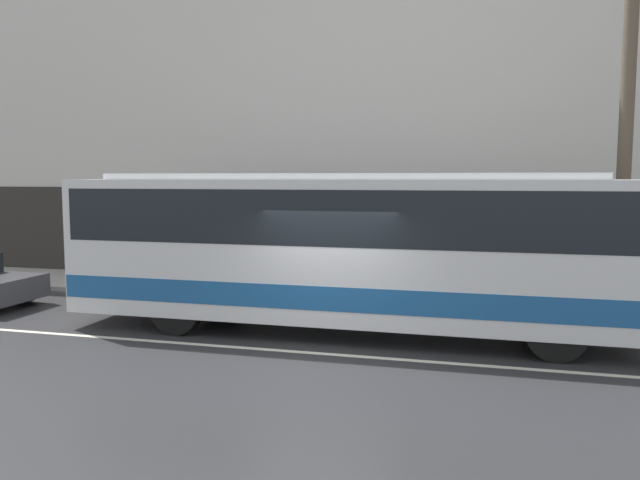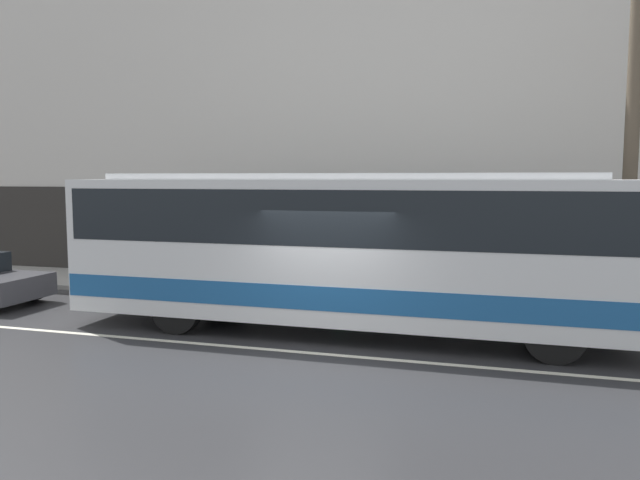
{
  "view_description": "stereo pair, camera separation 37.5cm",
  "coord_description": "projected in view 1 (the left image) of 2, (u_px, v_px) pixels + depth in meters",
  "views": [
    {
      "loc": [
        2.72,
        -10.38,
        3.1
      ],
      "look_at": [
        -0.5,
        1.73,
        1.84
      ],
      "focal_mm": 35.0,
      "sensor_mm": 36.0,
      "label": 1
    },
    {
      "loc": [
        3.08,
        -10.28,
        3.1
      ],
      "look_at": [
        -0.5,
        1.73,
        1.84
      ],
      "focal_mm": 35.0,
      "sensor_mm": 36.0,
      "label": 2
    }
  ],
  "objects": [
    {
      "name": "transit_bus",
      "position": [
        344.0,
        243.0,
        12.47
      ],
      "size": [
        11.08,
        2.61,
        3.18
      ],
      "color": "white",
      "rests_on": "ground_plane"
    },
    {
      "name": "pedestrian_waiting",
      "position": [
        337.0,
        259.0,
        16.96
      ],
      "size": [
        0.36,
        0.36,
        1.66
      ],
      "color": "#1E5933",
      "rests_on": "sidewalk"
    },
    {
      "name": "building_facade",
      "position": [
        387.0,
        84.0,
        17.17
      ],
      "size": [
        60.0,
        0.35,
        11.73
      ],
      "color": "silver",
      "rests_on": "ground_plane"
    },
    {
      "name": "sidewalk",
      "position": [
        375.0,
        295.0,
        16.21
      ],
      "size": [
        60.0,
        2.88,
        0.12
      ],
      "color": "#A09E99",
      "rests_on": "ground_plane"
    },
    {
      "name": "lane_stripe",
      "position": [
        322.0,
        354.0,
        10.99
      ],
      "size": [
        54.0,
        0.14,
        0.01
      ],
      "color": "beige",
      "rests_on": "ground_plane"
    },
    {
      "name": "utility_pole_near",
      "position": [
        626.0,
        117.0,
        13.73
      ],
      "size": [
        0.31,
        0.31,
        8.59
      ],
      "color": "brown",
      "rests_on": "sidewalk"
    },
    {
      "name": "ground_plane",
      "position": [
        322.0,
        354.0,
        10.99
      ],
      "size": [
        60.0,
        60.0,
        0.0
      ],
      "primitive_type": "plane",
      "color": "#2D2D30"
    }
  ]
}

